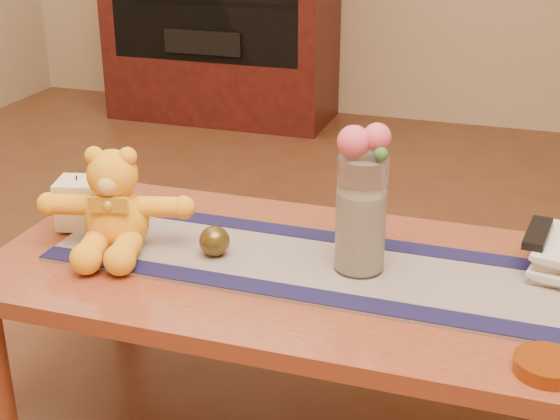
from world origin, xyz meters
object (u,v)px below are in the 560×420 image
(glass_vase, at_px, (361,215))
(tv_remote, at_px, (538,233))
(book_bottom, at_px, (534,262))
(bronze_ball, at_px, (214,241))
(pillar_candle, at_px, (79,203))
(teddy_bear, at_px, (115,200))
(amber_dish, at_px, (547,366))

(glass_vase, height_order, tv_remote, glass_vase)
(glass_vase, relative_size, tv_remote, 1.62)
(book_bottom, bearing_deg, bronze_ball, -161.09)
(pillar_candle, bearing_deg, tv_remote, 6.57)
(pillar_candle, relative_size, tv_remote, 0.74)
(pillar_candle, distance_m, book_bottom, 1.09)
(glass_vase, relative_size, book_bottom, 1.17)
(glass_vase, relative_size, bronze_ball, 3.69)
(teddy_bear, xyz_separation_m, amber_dish, (0.96, -0.21, -0.11))
(amber_dish, bearing_deg, pillar_candle, 165.42)
(teddy_bear, distance_m, book_bottom, 0.96)
(teddy_bear, bearing_deg, tv_remote, -2.25)
(bronze_ball, distance_m, tv_remote, 0.72)
(glass_vase, xyz_separation_m, book_bottom, (0.37, 0.15, -0.13))
(bronze_ball, height_order, amber_dish, bronze_ball)
(book_bottom, relative_size, amber_dish, 1.89)
(tv_remote, xyz_separation_m, amber_dish, (0.03, -0.41, -0.07))
(teddy_bear, distance_m, tv_remote, 0.95)
(tv_remote, bearing_deg, bronze_ball, -158.83)
(book_bottom, bearing_deg, teddy_bear, -163.37)
(teddy_bear, distance_m, amber_dish, 0.99)
(teddy_bear, height_order, amber_dish, teddy_bear)
(glass_vase, relative_size, amber_dish, 2.21)
(pillar_candle, relative_size, amber_dish, 1.00)
(glass_vase, bearing_deg, book_bottom, 22.19)
(tv_remote, distance_m, amber_dish, 0.42)
(tv_remote, bearing_deg, pillar_candle, -166.58)
(bronze_ball, relative_size, tv_remote, 0.44)
(amber_dish, bearing_deg, bronze_ball, 162.12)
(teddy_bear, xyz_separation_m, tv_remote, (0.93, 0.20, -0.04))
(teddy_bear, bearing_deg, book_bottom, -1.68)
(pillar_candle, distance_m, amber_dish, 1.15)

